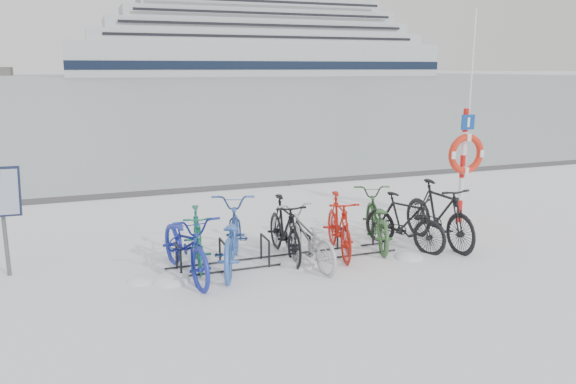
% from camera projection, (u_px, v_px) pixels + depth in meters
% --- Properties ---
extents(ground, '(900.00, 900.00, 0.00)m').
position_uv_depth(ground, '(285.00, 260.00, 9.55)').
color(ground, white).
rests_on(ground, ground).
extents(ice_sheet, '(400.00, 298.00, 0.02)m').
position_uv_depth(ice_sheet, '(92.00, 80.00, 151.72)').
color(ice_sheet, '#97A3AA').
rests_on(ice_sheet, ground).
extents(quay_edge, '(400.00, 0.25, 0.10)m').
position_uv_depth(quay_edge, '(211.00, 189.00, 14.95)').
color(quay_edge, '#3F3F42').
rests_on(quay_edge, ground).
extents(bike_rack, '(4.00, 0.48, 0.46)m').
position_uv_depth(bike_rack, '(285.00, 250.00, 9.51)').
color(bike_rack, black).
rests_on(bike_rack, ground).
extents(info_board, '(0.59, 0.26, 1.74)m').
position_uv_depth(info_board, '(1.00, 198.00, 8.56)').
color(info_board, '#595B5E').
rests_on(info_board, ground).
extents(lifebuoy_station, '(0.84, 0.23, 4.35)m').
position_uv_depth(lifebuoy_station, '(465.00, 154.00, 11.56)').
color(lifebuoy_station, red).
rests_on(lifebuoy_station, ground).
extents(cruise_ferry, '(140.17, 26.43, 46.06)m').
position_uv_depth(cruise_ferry, '(259.00, 42.00, 211.89)').
color(cruise_ferry, silver).
rests_on(cruise_ferry, ground).
extents(bike_0, '(1.02, 2.16, 1.09)m').
position_uv_depth(bike_0, '(186.00, 242.00, 8.75)').
color(bike_0, navy).
rests_on(bike_0, ground).
extents(bike_1, '(0.67, 1.67, 0.98)m').
position_uv_depth(bike_1, '(197.00, 236.00, 9.25)').
color(bike_1, '#16644E').
rests_on(bike_1, ground).
extents(bike_2, '(1.39, 2.25, 1.11)m').
position_uv_depth(bike_2, '(231.00, 234.00, 9.14)').
color(bike_2, '#335CAC').
rests_on(bike_2, ground).
extents(bike_3, '(0.59, 1.82, 1.08)m').
position_uv_depth(bike_3, '(285.00, 227.00, 9.60)').
color(bike_3, black).
rests_on(bike_3, ground).
extents(bike_4, '(0.81, 1.88, 0.96)m').
position_uv_depth(bike_4, '(308.00, 236.00, 9.30)').
color(bike_4, '#AAADB2').
rests_on(bike_4, ground).
extents(bike_5, '(0.88, 1.87, 1.08)m').
position_uv_depth(bike_5, '(339.00, 223.00, 9.82)').
color(bike_5, '#B5170C').
rests_on(bike_5, ground).
extents(bike_6, '(1.26, 2.09, 1.04)m').
position_uv_depth(bike_6, '(376.00, 217.00, 10.33)').
color(bike_6, '#2F592C').
rests_on(bike_6, ground).
extents(bike_7, '(1.18, 1.76, 1.03)m').
position_uv_depth(bike_7, '(404.00, 220.00, 10.12)').
color(bike_7, black).
rests_on(bike_7, ground).
extents(bike_8, '(0.68, 2.04, 1.21)m').
position_uv_depth(bike_8, '(439.00, 212.00, 10.31)').
color(bike_8, black).
rests_on(bike_8, ground).
extents(snow_drifts, '(5.56, 1.52, 0.22)m').
position_uv_depth(snow_drifts, '(290.00, 264.00, 9.38)').
color(snow_drifts, white).
rests_on(snow_drifts, ground).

